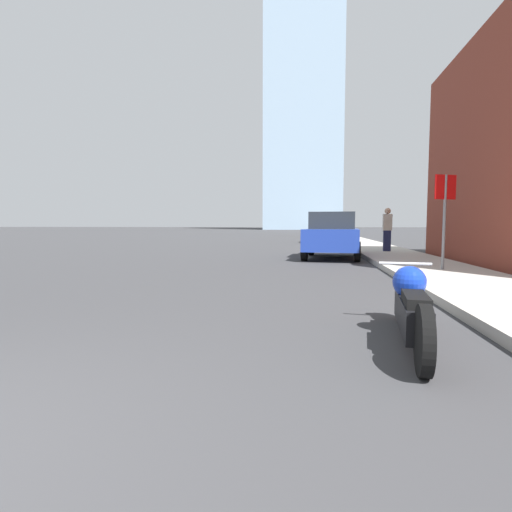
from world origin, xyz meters
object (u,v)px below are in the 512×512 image
at_px(parked_car_silver, 321,231).
at_px(stop_sign, 445,205).
at_px(motorcycle, 411,306).
at_px(parked_car_blue, 332,235).
at_px(parked_car_yellow, 319,229).
at_px(pedestrian, 387,229).

height_order(parked_car_silver, stop_sign, stop_sign).
height_order(motorcycle, parked_car_blue, parked_car_blue).
relative_size(parked_car_silver, parked_car_yellow, 1.01).
bearing_deg(motorcycle, parked_car_blue, 98.87).
bearing_deg(stop_sign, parked_car_silver, 98.29).
relative_size(parked_car_blue, pedestrian, 2.37).
relative_size(parked_car_blue, stop_sign, 1.83).
height_order(motorcycle, pedestrian, pedestrian).
bearing_deg(parked_car_blue, stop_sign, -56.91).
bearing_deg(parked_car_blue, parked_car_yellow, 95.42).
xyz_separation_m(parked_car_blue, parked_car_silver, (-0.09, 12.80, -0.07)).
bearing_deg(pedestrian, parked_car_yellow, 95.61).
xyz_separation_m(motorcycle, parked_car_blue, (-0.25, 10.78, 0.47)).
relative_size(parked_car_blue, parked_car_silver, 0.95).
distance_m(parked_car_blue, parked_car_silver, 12.80).
xyz_separation_m(stop_sign, pedestrian, (-0.10, 6.83, -0.65)).
bearing_deg(motorcycle, pedestrian, 88.23).
distance_m(parked_car_yellow, pedestrian, 23.59).
distance_m(parked_car_blue, parked_car_yellow, 25.58).
relative_size(parked_car_yellow, pedestrian, 2.48).
bearing_deg(parked_car_silver, stop_sign, -80.34).
xyz_separation_m(motorcycle, pedestrian, (2.11, 12.89, 0.69)).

